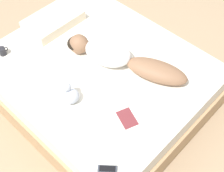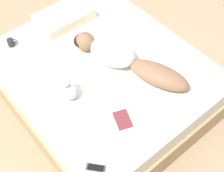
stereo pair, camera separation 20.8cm
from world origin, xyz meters
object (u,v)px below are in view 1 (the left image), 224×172
at_px(open_magazine, 117,123).
at_px(cell_phone, 107,169).
at_px(person, 119,57).
at_px(coffee_mug, 3,51).

relative_size(open_magazine, cell_phone, 3.08).
relative_size(person, coffee_mug, 12.29).
relative_size(coffee_mug, cell_phone, 0.66).
height_order(coffee_mug, cell_phone, coffee_mug).
bearing_deg(cell_phone, open_magazine, -8.03).
xyz_separation_m(coffee_mug, cell_phone, (-0.16, -1.64, -0.04)).
height_order(person, coffee_mug, person).
distance_m(open_magazine, cell_phone, 0.43).
bearing_deg(person, open_magazine, -157.41).
distance_m(coffee_mug, cell_phone, 1.65).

